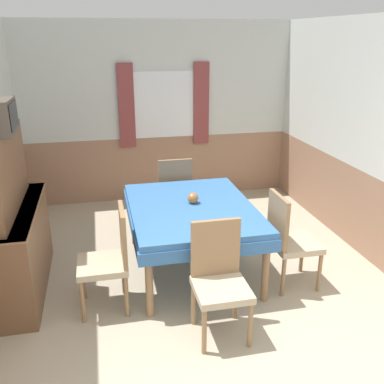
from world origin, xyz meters
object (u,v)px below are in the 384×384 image
(dining_table, at_px, (192,215))
(chair_head_window, at_px, (174,191))
(sideboard, at_px, (13,228))
(chair_head_near, at_px, (219,277))
(vase, at_px, (193,198))
(chair_right_near, at_px, (289,238))
(chair_left_near, at_px, (110,256))

(dining_table, bearing_deg, chair_head_window, 90.00)
(dining_table, relative_size, sideboard, 1.04)
(chair_head_window, height_order, sideboard, sideboard)
(chair_head_near, relative_size, chair_head_window, 1.00)
(vase, bearing_deg, dining_table, -113.66)
(dining_table, height_order, vase, vase)
(chair_right_near, xyz_separation_m, sideboard, (-2.60, 0.49, 0.15))
(dining_table, height_order, chair_head_near, chair_head_near)
(chair_head_near, distance_m, sideboard, 2.03)
(chair_head_near, bearing_deg, chair_right_near, -147.84)
(chair_head_near, relative_size, vase, 8.38)
(chair_head_near, relative_size, chair_right_near, 1.00)
(chair_left_near, height_order, chair_head_window, same)
(chair_head_window, xyz_separation_m, sideboard, (-1.74, -1.06, 0.15))
(chair_head_window, height_order, chair_right_near, same)
(dining_table, relative_size, chair_head_near, 1.69)
(chair_head_near, distance_m, chair_right_near, 1.02)
(chair_head_near, height_order, chair_head_window, same)
(chair_head_near, height_order, vase, chair_head_near)
(dining_table, xyz_separation_m, chair_left_near, (-0.86, -0.50, -0.12))
(sideboard, bearing_deg, dining_table, 0.57)
(chair_head_near, relative_size, sideboard, 0.61)
(chair_head_near, xyz_separation_m, vase, (0.03, 1.11, 0.28))
(dining_table, xyz_separation_m, chair_head_window, (-0.00, 1.05, -0.12))
(chair_right_near, height_order, vase, chair_right_near)
(chair_head_window, bearing_deg, vase, -88.34)
(dining_table, bearing_deg, chair_head_near, -90.00)
(chair_head_window, xyz_separation_m, vase, (0.03, -0.98, 0.28))
(chair_head_near, height_order, sideboard, sideboard)
(dining_table, relative_size, chair_left_near, 1.69)
(chair_head_near, xyz_separation_m, chair_head_window, (-0.00, 2.09, 0.00))
(chair_head_near, xyz_separation_m, sideboard, (-1.74, 1.03, 0.15))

